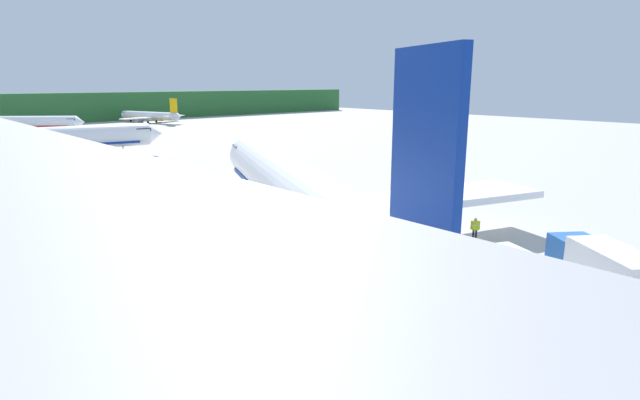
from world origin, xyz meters
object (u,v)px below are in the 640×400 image
at_px(crew_marshaller, 311,265).
at_px(service_truck_fuel, 603,268).
at_px(airliner_foreground, 300,195).
at_px(cargo_container_far, 248,276).
at_px(airliner_mid_apron, 25,141).
at_px(crew_loader_left, 475,228).
at_px(airliner_far_taxiway, 12,123).
at_px(airliner_distant, 150,116).
at_px(service_truck_baggage, 492,301).

bearing_deg(crew_marshaller, service_truck_fuel, -49.12).
relative_size(service_truck_fuel, crew_marshaller, 4.09).
xyz_separation_m(airliner_foreground, cargo_container_far, (-7.23, -4.52, -2.48)).
bearing_deg(airliner_mid_apron, crew_loader_left, -76.38).
bearing_deg(service_truck_fuel, airliner_far_taxiway, 92.13).
bearing_deg(airliner_far_taxiway, service_truck_fuel, -87.87).
distance_m(cargo_container_far, crew_loader_left, 16.67).
relative_size(airliner_mid_apron, crew_loader_left, 21.52).
relative_size(airliner_mid_apron, crew_marshaller, 21.89).
relative_size(airliner_distant, crew_marshaller, 13.56).
height_order(service_truck_fuel, cargo_container_far, service_truck_fuel).
distance_m(airliner_distant, cargo_container_far, 118.29).
distance_m(airliner_foreground, crew_loader_left, 12.17).
distance_m(airliner_far_taxiway, crew_marshaller, 101.68).
bearing_deg(airliner_distant, airliner_far_taxiway, -164.08).
relative_size(airliner_mid_apron, service_truck_fuel, 5.35).
bearing_deg(crew_loader_left, service_truck_baggage, -145.84).
xyz_separation_m(airliner_far_taxiway, cargo_container_far, (-8.91, -100.46, -1.47)).
xyz_separation_m(airliner_far_taxiway, crew_marshaller, (-5.57, -101.51, -1.41)).
bearing_deg(service_truck_baggage, crew_marshaller, 101.21).
height_order(airliner_far_taxiway, service_truck_fuel, airliner_far_taxiway).
xyz_separation_m(service_truck_baggage, cargo_container_far, (-5.25, 10.70, -0.64)).
relative_size(airliner_far_taxiway, cargo_container_far, 12.40).
bearing_deg(airliner_mid_apron, cargo_container_far, -92.03).
relative_size(airliner_distant, service_truck_fuel, 3.31).
height_order(crew_marshaller, crew_loader_left, crew_loader_left).
bearing_deg(cargo_container_far, service_truck_baggage, -63.85).
distance_m(service_truck_baggage, crew_marshaller, 9.85).
distance_m(airliner_distant, crew_marshaller, 118.11).
xyz_separation_m(airliner_foreground, airliner_distant, (35.79, 105.66, -1.53)).
xyz_separation_m(airliner_mid_apron, airliner_distant, (41.03, 53.97, -1.08)).
xyz_separation_m(service_truck_baggage, crew_loader_left, (11.12, 7.55, -0.56)).
distance_m(airliner_mid_apron, service_truck_baggage, 67.01).
xyz_separation_m(airliner_distant, crew_loader_left, (-26.65, -113.34, -0.88)).
xyz_separation_m(airliner_far_taxiway, crew_loader_left, (7.47, -103.61, -1.40)).
bearing_deg(service_truck_baggage, airliner_far_taxiway, 88.12).
bearing_deg(airliner_mid_apron, service_truck_fuel, -80.79).
distance_m(airliner_foreground, service_truck_baggage, 15.46).
bearing_deg(airliner_foreground, airliner_distant, 71.29).
distance_m(cargo_container_far, crew_marshaller, 3.51).
relative_size(airliner_distant, cargo_container_far, 11.24).
relative_size(service_truck_fuel, cargo_container_far, 3.39).
distance_m(airliner_foreground, cargo_container_far, 8.88).
bearing_deg(crew_loader_left, cargo_container_far, 169.11).
height_order(airliner_far_taxiway, cargo_container_far, airliner_far_taxiway).
distance_m(airliner_distant, service_truck_baggage, 126.65).
xyz_separation_m(airliner_mid_apron, airliner_far_taxiway, (6.92, 44.24, -0.56)).
bearing_deg(service_truck_fuel, airliner_mid_apron, 99.21).
xyz_separation_m(service_truck_fuel, crew_loader_left, (3.27, 9.19, -0.56)).
bearing_deg(airliner_foreground, service_truck_fuel, -70.79).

